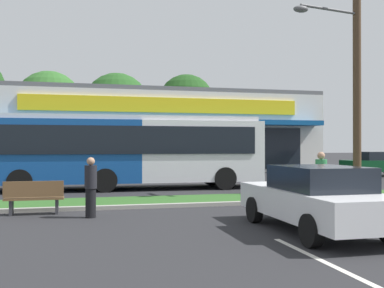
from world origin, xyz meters
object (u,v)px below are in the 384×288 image
(bus_stop_bench, at_px, (34,197))
(pedestrian_by_pole, at_px, (321,180))
(car_3, at_px, (378,164))
(pedestrian_mid, at_px, (91,187))
(utility_pole, at_px, (354,60))
(car_0, at_px, (315,198))
(city_bus, at_px, (126,150))

(bus_stop_bench, height_order, pedestrian_by_pole, pedestrian_by_pole)
(car_3, xyz_separation_m, pedestrian_mid, (-18.28, -12.83, 0.02))
(pedestrian_by_pole, bearing_deg, pedestrian_mid, -117.39)
(bus_stop_bench, relative_size, pedestrian_mid, 0.99)
(utility_pole, xyz_separation_m, car_3, (8.58, 10.29, -4.36))
(bus_stop_bench, height_order, car_3, car_3)
(car_0, xyz_separation_m, car_3, (13.44, 16.08, 0.04))
(bus_stop_bench, bearing_deg, utility_pole, -171.54)
(pedestrian_by_pole, relative_size, pedestrian_mid, 1.08)
(bus_stop_bench, bearing_deg, city_bus, -114.81)
(city_bus, xyz_separation_m, pedestrian_mid, (-1.67, -7.78, -0.95))
(utility_pole, distance_m, pedestrian_mid, 10.92)
(bus_stop_bench, xyz_separation_m, car_3, (19.81, 11.96, 0.29))
(bus_stop_bench, distance_m, pedestrian_mid, 1.78)
(car_3, bearing_deg, pedestrian_mid, -144.94)
(city_bus, xyz_separation_m, pedestrian_by_pole, (5.28, -7.63, -0.89))
(bus_stop_bench, distance_m, pedestrian_by_pole, 8.51)
(pedestrian_by_pole, bearing_deg, utility_pole, 102.49)
(bus_stop_bench, distance_m, car_0, 7.59)
(bus_stop_bench, bearing_deg, car_0, 147.06)
(car_3, distance_m, pedestrian_by_pole, 17.01)
(pedestrian_mid, bearing_deg, pedestrian_by_pole, 111.88)
(car_3, bearing_deg, car_0, -129.88)
(city_bus, bearing_deg, car_0, -72.46)
(bus_stop_bench, xyz_separation_m, pedestrian_mid, (1.53, -0.87, 0.31))
(city_bus, relative_size, pedestrian_by_pole, 7.06)
(pedestrian_by_pole, bearing_deg, city_bus, -173.90)
(utility_pole, relative_size, bus_stop_bench, 6.01)
(car_0, relative_size, pedestrian_by_pole, 2.66)
(car_0, relative_size, pedestrian_mid, 2.87)
(city_bus, bearing_deg, car_3, 18.39)
(utility_pole, relative_size, pedestrian_mid, 5.94)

